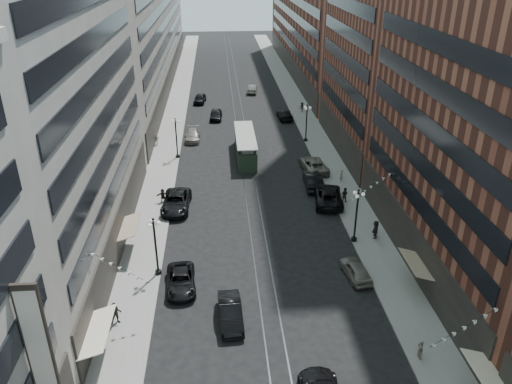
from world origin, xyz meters
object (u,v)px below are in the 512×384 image
object	(u,v)px
car_12	(285,114)
car_13	(216,114)
car_5	(230,313)
pedestrian_7	(345,194)
lamppost_sw_far	(156,245)
pedestrian_5	(163,195)
pedestrian_4	(421,350)
car_8	(193,135)
car_4	(356,270)
car_7	(176,202)
streetcar	(245,147)
car_extra_0	(328,195)
car_10	(313,180)
lamppost_se_far	(356,214)
car_9	(200,98)
pedestrian_8	(341,175)
pedestrian_9	(302,107)
lamppost_sw_mid	(176,137)
pedestrian_extra_0	(376,229)
car_14	(252,89)
pedestrian_6	(156,140)
pedestrian_2	(116,313)
car_11	(314,165)
lamppost_se_mid	(306,122)

from	to	relation	value
car_12	car_13	size ratio (longest dim) A/B	1.13
car_5	pedestrian_7	xyz separation A→B (m)	(13.37, 18.91, 0.16)
lamppost_sw_far	pedestrian_5	xyz separation A→B (m)	(-0.79, 13.82, -2.17)
pedestrian_4	car_8	distance (m)	48.72
car_4	car_7	distance (m)	21.37
car_5	streetcar	bearing A→B (deg)	81.56
car_12	car_extra_0	size ratio (longest dim) A/B	0.84
pedestrian_4	car_10	distance (m)	28.20
pedestrian_4	lamppost_se_far	bearing A→B (deg)	5.82
car_9	car_extra_0	size ratio (longest dim) A/B	0.75
pedestrian_8	pedestrian_9	world-z (taller)	pedestrian_9
car_8	car_13	xyz separation A→B (m)	(3.52, 9.80, 0.05)
lamppost_sw_mid	pedestrian_7	world-z (taller)	lamppost_sw_mid
lamppost_se_far	lamppost_sw_mid	bearing A→B (deg)	128.66
pedestrian_extra_0	streetcar	bearing A→B (deg)	-128.06
lamppost_sw_mid	car_9	world-z (taller)	lamppost_sw_mid
streetcar	car_8	xyz separation A→B (m)	(-7.43, 7.21, -0.73)
car_7	pedestrian_extra_0	size ratio (longest dim) A/B	3.42
lamppost_sw_mid	car_8	size ratio (longest dim) A/B	1.06
pedestrian_extra_0	car_14	bearing A→B (deg)	-146.86
pedestrian_5	lamppost_sw_mid	bearing A→B (deg)	82.23
car_12	car_14	size ratio (longest dim) A/B	1.12
pedestrian_6	pedestrian_7	bearing A→B (deg)	136.12
lamppost_sw_far	pedestrian_9	xyz separation A→B (m)	(20.16, 46.30, -2.10)
car_14	pedestrian_6	bearing A→B (deg)	68.42
car_extra_0	pedestrian_2	bearing A→B (deg)	50.20
car_11	car_4	bearing A→B (deg)	83.30
lamppost_se_mid	streetcar	world-z (taller)	lamppost_se_mid
lamppost_se_far	car_7	distance (m)	19.54
pedestrian_extra_0	car_11	bearing A→B (deg)	-145.00
pedestrian_4	lamppost_sw_far	bearing A→B (deg)	62.34
lamppost_sw_mid	pedestrian_6	distance (m)	6.37
car_5	car_11	world-z (taller)	car_11
lamppost_se_far	pedestrian_5	xyz separation A→B (m)	(-19.19, 9.82, -2.17)
lamppost_sw_far	pedestrian_extra_0	world-z (taller)	lamppost_sw_far
car_4	car_14	distance (m)	62.15
streetcar	car_12	world-z (taller)	streetcar
car_8	car_extra_0	size ratio (longest dim) A/B	0.82
lamppost_se_far	pedestrian_7	world-z (taller)	lamppost_se_far
car_4	lamppost_sw_far	bearing A→B (deg)	-12.99
car_11	car_14	bearing A→B (deg)	-87.99
lamppost_se_mid	car_5	distance (m)	40.50
lamppost_se_mid	lamppost_se_far	bearing A→B (deg)	-90.00
pedestrian_9	car_8	bearing A→B (deg)	-145.23
car_11	car_14	world-z (taller)	car_11
lamppost_se_far	car_4	world-z (taller)	lamppost_se_far
lamppost_sw_mid	car_8	world-z (taller)	lamppost_sw_mid
car_11	pedestrian_6	size ratio (longest dim) A/B	3.78
lamppost_sw_far	pedestrian_8	world-z (taller)	lamppost_sw_far
lamppost_sw_mid	pedestrian_extra_0	bearing A→B (deg)	-47.62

